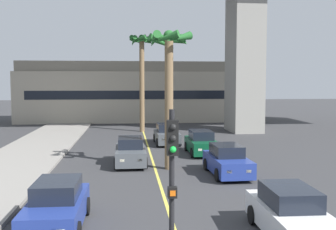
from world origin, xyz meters
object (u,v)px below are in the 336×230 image
object	(u,v)px
car_queue_sixth	(201,143)
palm_tree_mid_median	(169,67)
car_queue_second	(290,215)
car_queue_fourth	(57,206)
traffic_light_median_near	(172,178)
palm_tree_near_median	(142,59)
car_queue_front	(167,135)
car_queue_third	(130,152)
car_queue_fifth	(227,161)

from	to	relation	value
car_queue_sixth	palm_tree_mid_median	xyz separation A→B (m)	(-2.63, -4.51, 4.86)
car_queue_second	car_queue_fourth	xyz separation A→B (m)	(-7.30, 1.56, 0.00)
traffic_light_median_near	palm_tree_near_median	size ratio (longest dim) A/B	0.45
car_queue_front	car_queue_fourth	xyz separation A→B (m)	(-5.33, -17.70, 0.00)
traffic_light_median_near	palm_tree_mid_median	bearing A→B (deg)	84.40
car_queue_fourth	palm_tree_near_median	world-z (taller)	palm_tree_near_median
palm_tree_near_median	car_queue_fourth	bearing A→B (deg)	-98.20
car_queue_third	car_queue_fifth	xyz separation A→B (m)	(4.95, -3.20, 0.00)
car_queue_front	car_queue_fifth	distance (m)	10.96
palm_tree_mid_median	car_queue_second	bearing A→B (deg)	-75.11
car_queue_fourth	car_queue_fifth	world-z (taller)	same
car_queue_third	car_queue_front	bearing A→B (deg)	69.29
car_queue_fourth	car_queue_sixth	world-z (taller)	same
car_queue_fourth	palm_tree_near_median	size ratio (longest dim) A/B	0.44
car_queue_fourth	palm_tree_near_median	xyz separation A→B (m)	(3.73, 25.87, 6.32)
traffic_light_median_near	car_queue_fifth	bearing A→B (deg)	70.38
car_queue_fourth	palm_tree_mid_median	bearing A→B (deg)	61.98
traffic_light_median_near	car_queue_second	bearing A→B (deg)	37.74
palm_tree_near_median	car_queue_sixth	bearing A→B (deg)	-74.66
car_queue_second	traffic_light_median_near	distance (m)	5.45
car_queue_fourth	car_queue_sixth	xyz separation A→B (m)	(7.22, 13.14, 0.00)
car_queue_fourth	car_queue_sixth	distance (m)	15.00
car_queue_third	palm_tree_mid_median	bearing A→B (deg)	-35.58
car_queue_front	car_queue_fifth	bearing A→B (deg)	-78.97
car_queue_second	car_queue_third	world-z (taller)	same
car_queue_fifth	palm_tree_near_median	world-z (taller)	palm_tree_near_median
car_queue_third	car_queue_fourth	world-z (taller)	same
car_queue_sixth	traffic_light_median_near	bearing A→B (deg)	-102.44
car_queue_front	car_queue_third	size ratio (longest dim) A/B	1.01
car_queue_fifth	palm_tree_mid_median	bearing A→B (deg)	149.27
car_queue_fifth	car_queue_front	bearing A→B (deg)	101.03
car_queue_second	car_queue_sixth	bearing A→B (deg)	90.32
car_queue_front	palm_tree_near_median	distance (m)	10.46
car_queue_sixth	traffic_light_median_near	world-z (taller)	traffic_light_median_near
car_queue_front	traffic_light_median_near	world-z (taller)	traffic_light_median_near
car_queue_sixth	palm_tree_near_median	size ratio (longest dim) A/B	0.44
car_queue_front	car_queue_fourth	world-z (taller)	same
car_queue_fifth	palm_tree_mid_median	world-z (taller)	palm_tree_mid_median
car_queue_fourth	car_queue_third	bearing A→B (deg)	76.27
car_queue_fourth	car_queue_second	bearing A→B (deg)	-12.09
palm_tree_near_median	palm_tree_mid_median	xyz separation A→B (m)	(0.86, -17.24, -1.46)
palm_tree_near_median	car_queue_front	bearing A→B (deg)	-78.88
car_queue_second	car_queue_sixth	distance (m)	14.71
palm_tree_near_median	car_queue_fifth	bearing A→B (deg)	-78.93
traffic_light_median_near	car_queue_sixth	bearing A→B (deg)	77.56
car_queue_front	car_queue_sixth	xyz separation A→B (m)	(1.89, -4.55, 0.00)
palm_tree_near_median	palm_tree_mid_median	world-z (taller)	palm_tree_near_median
traffic_light_median_near	palm_tree_near_median	xyz separation A→B (m)	(0.44, 30.54, 4.33)
palm_tree_mid_median	palm_tree_near_median	bearing A→B (deg)	92.87
car_queue_front	palm_tree_near_median	xyz separation A→B (m)	(-1.61, 8.17, 6.32)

